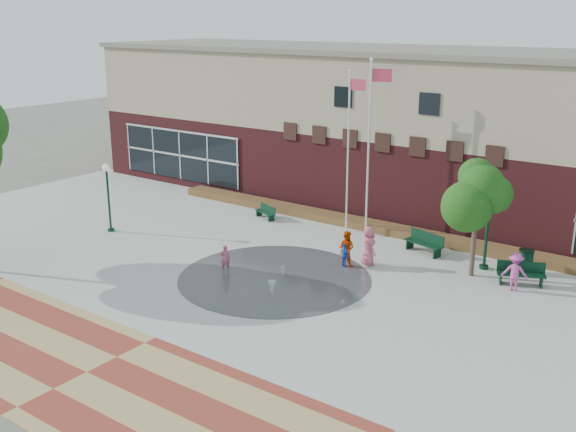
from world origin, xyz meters
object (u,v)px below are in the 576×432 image
Objects in this scene: flagpole_left at (349,144)px; flagpole_right at (370,139)px; bench_left at (265,215)px; child_splash at (225,258)px; trash_can at (526,261)px.

flagpole_left is 1.24m from flagpole_right.
flagpole_left is at bearing 28.38° from bench_left.
flagpole_left is 9.20m from child_splash.
flagpole_left reaches higher than child_splash.
trash_can is (9.54, -0.49, -4.15)m from flagpole_left.
flagpole_left is 6.67m from bench_left.
bench_left is at bearing -172.30° from flagpole_left.
child_splash is (-2.60, -8.15, -4.45)m from flagpole_right.
child_splash is at bearing -122.47° from flagpole_right.
flagpole_left reaches higher than bench_left.
bench_left is (-4.90, -0.73, -4.46)m from flagpole_left.
child_splash is (3.49, -7.39, 0.35)m from bench_left.
trash_can is (8.35, -0.52, -4.50)m from flagpole_right.
flagpole_right reaches higher than flagpole_left.
flagpole_right reaches higher than child_splash.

